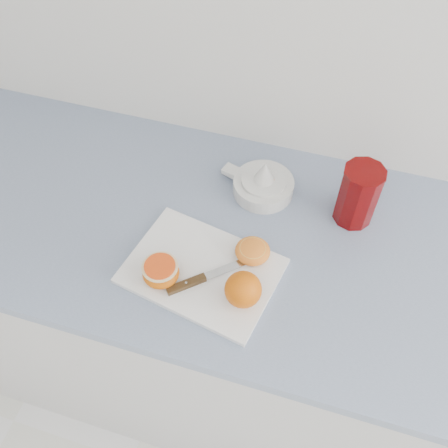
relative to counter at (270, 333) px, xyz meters
name	(u,v)px	position (x,y,z in m)	size (l,w,h in m)	color
counter	(270,333)	(0.00, 0.00, 0.00)	(2.31, 0.64, 0.89)	silver
cutting_board	(202,271)	(-0.15, -0.12, 0.45)	(0.31, 0.22, 0.01)	white
whole_orange	(243,290)	(-0.05, -0.17, 0.49)	(0.07, 0.07, 0.07)	#DF6D00
half_orange	(161,272)	(-0.22, -0.17, 0.48)	(0.08, 0.08, 0.05)	#DF6D00
squeezed_shell	(253,251)	(-0.06, -0.06, 0.47)	(0.08, 0.08, 0.03)	orange
paring_knife	(194,281)	(-0.15, -0.16, 0.46)	(0.16, 0.14, 0.01)	#422C16
citrus_juicer	(263,184)	(-0.08, 0.14, 0.47)	(0.18, 0.14, 0.10)	white
red_tumbler	(358,197)	(0.13, 0.12, 0.51)	(0.09, 0.09, 0.15)	#600404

